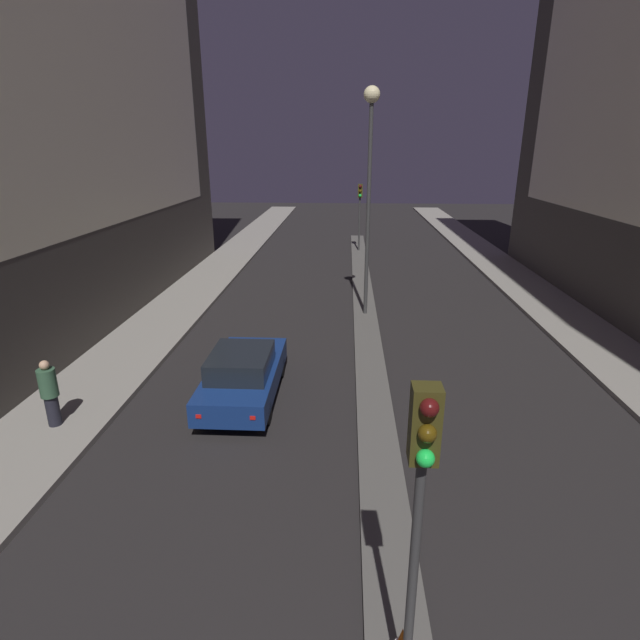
# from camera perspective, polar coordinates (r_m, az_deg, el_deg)

# --- Properties ---
(median_strip) EXTENTS (1.00, 38.76, 0.13)m
(median_strip) POSITION_cam_1_polar(r_m,az_deg,el_deg) (22.78, 5.10, 1.36)
(median_strip) COLOR #56544F
(median_strip) RESTS_ON ground
(traffic_light_near) EXTENTS (0.32, 0.42, 4.52)m
(traffic_light_near) POSITION_cam_1_polar(r_m,az_deg,el_deg) (5.94, 11.42, -17.98)
(traffic_light_near) COLOR #383838
(traffic_light_near) RESTS_ON median_strip
(traffic_light_mid) EXTENTS (0.32, 0.42, 4.52)m
(traffic_light_mid) POSITION_cam_1_polar(r_m,az_deg,el_deg) (35.03, 4.58, 13.28)
(traffic_light_mid) COLOR #383838
(traffic_light_mid) RESTS_ON median_strip
(street_lamp) EXTENTS (0.64, 0.64, 9.08)m
(street_lamp) POSITION_cam_1_polar(r_m,az_deg,el_deg) (20.80, 5.75, 18.60)
(street_lamp) COLOR #383838
(street_lamp) RESTS_ON median_strip
(car_left_lane) EXTENTS (1.94, 4.70, 1.58)m
(car_left_lane) POSITION_cam_1_polar(r_m,az_deg,el_deg) (14.66, -8.74, -6.11)
(car_left_lane) COLOR navy
(car_left_lane) RESTS_ON ground
(pedestrian_on_left_sidewalk) EXTENTS (0.44, 0.44, 1.81)m
(pedestrian_on_left_sidewalk) POSITION_cam_1_polar(r_m,az_deg,el_deg) (14.54, -28.52, -7.24)
(pedestrian_on_left_sidewalk) COLOR black
(pedestrian_on_left_sidewalk) RESTS_ON sidewalk_left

